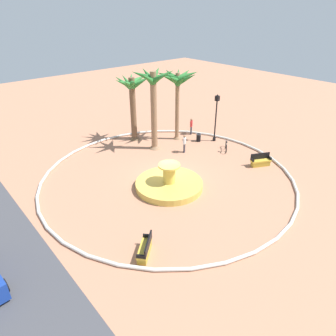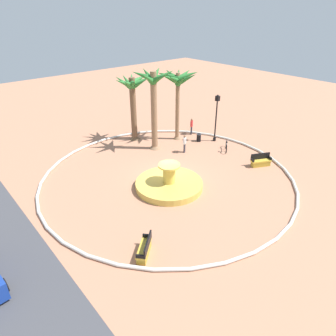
% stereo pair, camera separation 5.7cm
% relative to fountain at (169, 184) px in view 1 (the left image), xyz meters
% --- Properties ---
extents(ground_plane, '(80.00, 80.00, 0.00)m').
position_rel_fountain_xyz_m(ground_plane, '(1.15, -0.85, -0.28)').
color(ground_plane, tan).
extents(plaza_curb, '(18.27, 18.27, 0.20)m').
position_rel_fountain_xyz_m(plaza_curb, '(1.15, -0.85, -0.18)').
color(plaza_curb, silver).
rests_on(plaza_curb, ground).
extents(fountain, '(4.66, 4.66, 1.80)m').
position_rel_fountain_xyz_m(fountain, '(0.00, 0.00, 0.00)').
color(fountain, gold).
rests_on(fountain, ground).
extents(palm_tree_near_fountain, '(3.32, 3.46, 5.98)m').
position_rel_fountain_xyz_m(palm_tree_near_fountain, '(8.61, -3.21, 4.13)').
color(palm_tree_near_fountain, brown).
rests_on(palm_tree_near_fountain, ground).
extents(palm_tree_by_curb, '(3.44, 3.30, 6.89)m').
position_rel_fountain_xyz_m(palm_tree_by_curb, '(5.79, -3.34, 4.53)').
color(palm_tree_by_curb, '#8E6B4C').
rests_on(palm_tree_by_curb, ground).
extents(palm_tree_mid_plaza, '(3.59, 3.69, 6.37)m').
position_rel_fountain_xyz_m(palm_tree_mid_plaza, '(6.09, -6.27, 4.93)').
color(palm_tree_mid_plaza, '#8E6B4C').
rests_on(palm_tree_mid_plaza, ground).
extents(bench_east, '(1.42, 1.54, 1.00)m').
position_rel_fountain_xyz_m(bench_east, '(-4.10, 5.20, 0.07)').
color(bench_east, gold).
rests_on(bench_east, ground).
extents(bench_west, '(1.17, 1.65, 1.00)m').
position_rel_fountain_xyz_m(bench_west, '(-2.25, -7.58, 0.07)').
color(bench_west, gold).
rests_on(bench_west, ground).
extents(lamppost, '(0.32, 0.32, 4.38)m').
position_rel_fountain_xyz_m(lamppost, '(3.46, -8.59, 2.28)').
color(lamppost, black).
rests_on(lamppost, ground).
extents(trash_bin, '(0.46, 0.46, 0.73)m').
position_rel_fountain_xyz_m(trash_bin, '(4.33, -7.40, 0.10)').
color(trash_bin, black).
rests_on(trash_bin, ground).
extents(bicycle_red_frame, '(1.17, 1.34, 0.94)m').
position_rel_fountain_xyz_m(bicycle_red_frame, '(1.38, -7.78, 0.10)').
color(bicycle_red_frame, black).
rests_on(bicycle_red_frame, ground).
extents(person_cyclist_helmet, '(0.36, 0.44, 1.61)m').
position_rel_fountain_xyz_m(person_cyclist_helmet, '(6.02, -8.10, 0.62)').
color(person_cyclist_helmet, '#33333D').
rests_on(person_cyclist_helmet, ground).
extents(person_cyclist_photo, '(0.36, 0.45, 1.60)m').
position_rel_fountain_xyz_m(person_cyclist_photo, '(3.47, -4.75, 0.61)').
color(person_cyclist_photo, '#33333D').
rests_on(person_cyclist_photo, ground).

